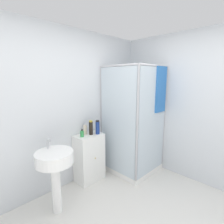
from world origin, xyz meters
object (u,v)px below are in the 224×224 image
at_px(sink, 55,165).
at_px(shampoo_bottle_tall_black, 91,128).
at_px(shampoo_bottle_blue, 98,127).
at_px(soap_dispenser, 82,134).
at_px(lotion_bottle_white, 85,130).

relative_size(sink, shampoo_bottle_tall_black, 4.03).
xyz_separation_m(sink, shampoo_bottle_blue, (0.91, 0.23, 0.26)).
distance_m(shampoo_bottle_tall_black, shampoo_bottle_blue, 0.11).
relative_size(sink, soap_dispenser, 7.50).
height_order(sink, soap_dispenser, sink).
xyz_separation_m(shampoo_bottle_blue, lotion_bottle_white, (-0.15, 0.14, -0.04)).
relative_size(soap_dispenser, lotion_bottle_white, 0.69).
bearing_deg(lotion_bottle_white, shampoo_bottle_tall_black, -59.14).
height_order(sink, lotion_bottle_white, lotion_bottle_white).
bearing_deg(soap_dispenser, shampoo_bottle_blue, -13.58).
relative_size(soap_dispenser, shampoo_bottle_tall_black, 0.54).
height_order(sink, shampoo_bottle_blue, shampoo_bottle_blue).
xyz_separation_m(soap_dispenser, shampoo_bottle_blue, (0.27, -0.07, 0.06)).
distance_m(sink, shampoo_bottle_blue, 0.97).
relative_size(shampoo_bottle_tall_black, shampoo_bottle_blue, 1.02).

